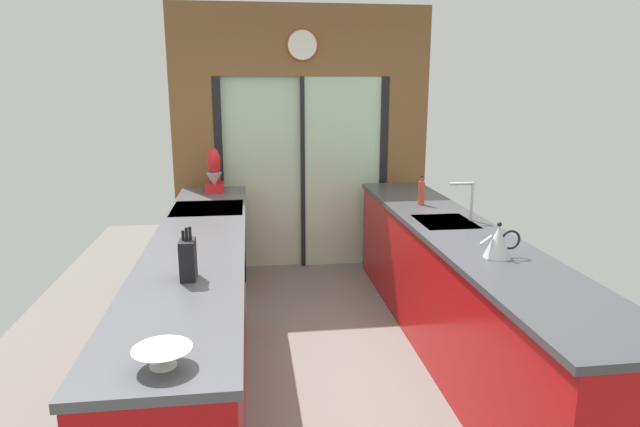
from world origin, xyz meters
name	(u,v)px	position (x,y,z in m)	size (l,w,h in m)	color
ground_plane	(327,339)	(0.00, 0.60, -0.01)	(5.04, 7.60, 0.02)	slate
back_wall_unit	(302,124)	(0.00, 2.40, 1.53)	(2.64, 0.12, 2.70)	brown
left_counter_run	(199,313)	(-0.91, 0.13, 0.47)	(0.62, 3.80, 0.92)	#AD0C0F
right_counter_run	(456,290)	(0.91, 0.30, 0.46)	(0.62, 3.80, 0.92)	#AD0C0F
sink_faucet	(468,195)	(1.06, 0.55, 1.11)	(0.19, 0.02, 0.30)	#B7BABC
oven_range	(210,261)	(-0.91, 1.25, 0.46)	(0.60, 0.60, 0.92)	#B7BABC
mixing_bowl	(163,356)	(-0.89, -1.40, 0.96)	(0.22, 0.22, 0.07)	silver
knife_block	(188,259)	(-0.89, -0.47, 1.03)	(0.08, 0.14, 0.28)	black
stand_mixer	(214,175)	(-0.89, 1.97, 1.08)	(0.17, 0.27, 0.42)	red
kettle	(499,242)	(0.89, -0.33, 1.02)	(0.25, 0.16, 0.22)	#B7BABC
soap_bottle	(421,192)	(0.89, 1.14, 1.03)	(0.05, 0.05, 0.25)	#B23D2D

